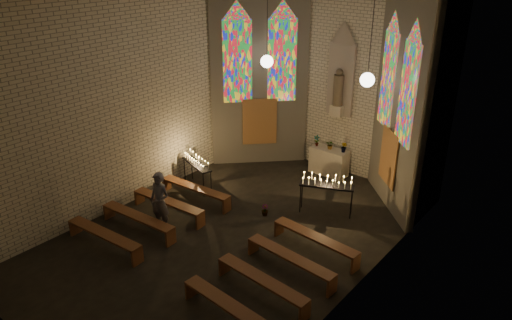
{
  "coord_description": "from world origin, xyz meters",
  "views": [
    {
      "loc": [
        8.47,
        -9.31,
        8.13
      ],
      "look_at": [
        0.13,
        0.99,
        2.16
      ],
      "focal_mm": 35.0,
      "sensor_mm": 36.0,
      "label": 1
    }
  ],
  "objects_px": {
    "aisle_flower_pot": "(265,210)",
    "votive_stand_right": "(327,183)",
    "altar": "(329,161)",
    "visitor": "(160,202)",
    "votive_stand_left": "(197,162)"
  },
  "relations": [
    {
      "from": "altar",
      "to": "visitor",
      "type": "xyz_separation_m",
      "value": [
        -1.91,
        -6.47,
        0.43
      ]
    },
    {
      "from": "votive_stand_left",
      "to": "visitor",
      "type": "relative_size",
      "value": 0.86
    },
    {
      "from": "visitor",
      "to": "votive_stand_left",
      "type": "bearing_deg",
      "value": 104.81
    },
    {
      "from": "votive_stand_right",
      "to": "visitor",
      "type": "distance_m",
      "value": 5.17
    },
    {
      "from": "aisle_flower_pot",
      "to": "votive_stand_right",
      "type": "distance_m",
      "value": 2.14
    },
    {
      "from": "altar",
      "to": "aisle_flower_pot",
      "type": "distance_m",
      "value": 3.89
    },
    {
      "from": "votive_stand_right",
      "to": "visitor",
      "type": "relative_size",
      "value": 0.92
    },
    {
      "from": "votive_stand_left",
      "to": "votive_stand_right",
      "type": "bearing_deg",
      "value": 34.2
    },
    {
      "from": "altar",
      "to": "votive_stand_right",
      "type": "relative_size",
      "value": 0.81
    },
    {
      "from": "votive_stand_right",
      "to": "visitor",
      "type": "height_order",
      "value": "visitor"
    },
    {
      "from": "aisle_flower_pot",
      "to": "visitor",
      "type": "xyz_separation_m",
      "value": [
        -1.94,
        -2.59,
        0.74
      ]
    },
    {
      "from": "aisle_flower_pot",
      "to": "visitor",
      "type": "distance_m",
      "value": 3.32
    },
    {
      "from": "aisle_flower_pot",
      "to": "votive_stand_left",
      "type": "distance_m",
      "value": 3.13
    },
    {
      "from": "altar",
      "to": "votive_stand_left",
      "type": "distance_m",
      "value": 4.9
    },
    {
      "from": "aisle_flower_pot",
      "to": "votive_stand_right",
      "type": "xyz_separation_m",
      "value": [
        1.42,
        1.33,
        0.89
      ]
    }
  ]
}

